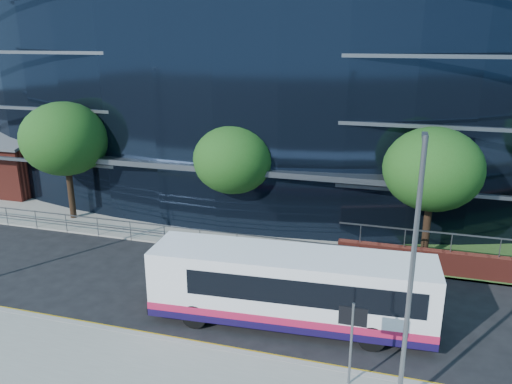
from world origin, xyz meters
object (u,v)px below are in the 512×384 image
(tree_far_a, at_px, (65,139))
(city_bus, at_px, (293,288))
(street_sign, at_px, (352,327))
(tree_far_b, at_px, (233,160))
(tree_far_c, at_px, (433,169))
(brick_pavilion, at_px, (2,160))
(streetlight_east, at_px, (412,272))

(tree_far_a, height_order, city_bus, tree_far_a)
(street_sign, relative_size, tree_far_a, 0.40)
(street_sign, relative_size, tree_far_b, 0.46)
(tree_far_a, distance_m, tree_far_c, 20.00)
(brick_pavilion, xyz_separation_m, city_bus, (24.03, -12.02, -0.43))
(tree_far_b, distance_m, tree_far_c, 10.02)
(tree_far_a, height_order, streetlight_east, streetlight_east)
(tree_far_a, distance_m, streetlight_east, 22.05)
(brick_pavilion, height_order, streetlight_east, streetlight_east)
(brick_pavilion, relative_size, streetlight_east, 1.08)
(brick_pavilion, bearing_deg, tree_far_b, -11.88)
(street_sign, xyz_separation_m, tree_far_b, (-7.50, 11.09, 2.06))
(tree_far_b, bearing_deg, city_bus, -57.94)
(street_sign, height_order, tree_far_b, tree_far_b)
(street_sign, distance_m, tree_far_b, 13.54)
(tree_far_a, distance_m, city_bus, 17.13)
(street_sign, height_order, tree_far_c, tree_far_c)
(street_sign, bearing_deg, streetlight_east, -21.36)
(streetlight_east, bearing_deg, tree_far_b, 127.63)
(tree_far_a, relative_size, city_bus, 0.65)
(tree_far_b, relative_size, streetlight_east, 0.76)
(tree_far_c, xyz_separation_m, streetlight_east, (-1.00, -11.17, -0.10))
(street_sign, distance_m, tree_far_a, 20.63)
(brick_pavilion, xyz_separation_m, streetlight_east, (28.00, -15.67, 2.50))
(street_sign, xyz_separation_m, streetlight_east, (1.50, -0.59, 2.29))
(tree_far_a, relative_size, tree_far_c, 1.07)
(tree_far_c, xyz_separation_m, city_bus, (-4.97, -7.52, -3.02))
(tree_far_a, bearing_deg, tree_far_b, 2.86)
(streetlight_east, bearing_deg, city_bus, 137.43)
(tree_far_c, distance_m, city_bus, 9.51)
(streetlight_east, bearing_deg, tree_far_c, 84.89)
(brick_pavilion, xyz_separation_m, street_sign, (26.50, -15.09, 0.21))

